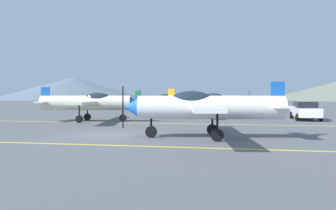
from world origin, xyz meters
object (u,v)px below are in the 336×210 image
airplane_back (162,99)px  airplane_mid (90,102)px  airplane_far (206,101)px  airplane_near (204,106)px  car_sedan (305,110)px

airplane_back → airplane_mid: bearing=-95.6°
airplane_far → airplane_back: size_ratio=1.00×
airplane_near → airplane_back: (-7.62, 29.01, 0.00)m
airplane_mid → airplane_far: bearing=37.5°
airplane_near → airplane_far: (-0.44, 15.11, 0.00)m
airplane_near → airplane_far: 15.12m
airplane_far → car_sedan: 9.04m
airplane_mid → car_sedan: bearing=15.0°
airplane_near → airplane_far: same height
airplane_near → airplane_far: size_ratio=1.00×
airplane_near → car_sedan: 15.31m
airplane_near → airplane_far: bearing=91.7°
airplane_back → car_sedan: (15.90, -16.15, -0.75)m
airplane_near → airplane_mid: size_ratio=1.00×
airplane_far → car_sedan: (8.72, -2.26, -0.75)m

